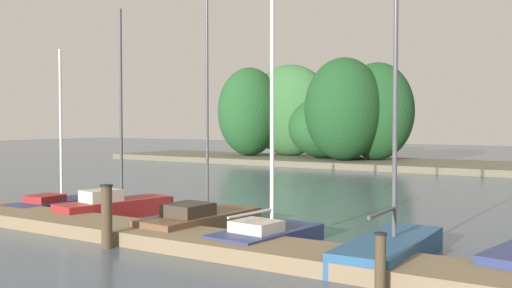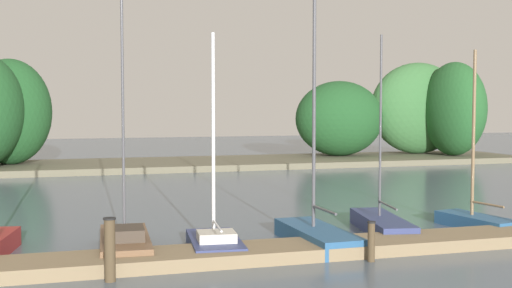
{
  "view_description": "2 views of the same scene",
  "coord_description": "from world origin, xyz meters",
  "px_view_note": "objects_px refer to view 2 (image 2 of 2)",
  "views": [
    {
      "loc": [
        7.32,
        1.07,
        3.03
      ],
      "look_at": [
        -0.55,
        13.25,
        2.48
      ],
      "focal_mm": 40.68,
      "sensor_mm": 36.0,
      "label": 1
    },
    {
      "loc": [
        -4.18,
        -4.86,
        4.19
      ],
      "look_at": [
        1.46,
        14.15,
        3.01
      ],
      "focal_mm": 45.55,
      "sensor_mm": 36.0,
      "label": 2
    }
  ],
  "objects_px": {
    "sailboat_6": "(474,218)",
    "mooring_piling_1": "(110,249)",
    "sailboat_3": "(214,240)",
    "sailboat_5": "(380,223)",
    "sailboat_4": "(315,232)",
    "mooring_piling_2": "(371,241)",
    "sailboat_2": "(125,240)"
  },
  "relations": [
    {
      "from": "sailboat_4",
      "to": "mooring_piling_2",
      "type": "xyz_separation_m",
      "value": [
        0.65,
        -2.44,
        0.17
      ]
    },
    {
      "from": "sailboat_4",
      "to": "mooring_piling_2",
      "type": "relative_size",
      "value": 7.68
    },
    {
      "from": "mooring_piling_1",
      "to": "mooring_piling_2",
      "type": "height_order",
      "value": "mooring_piling_1"
    },
    {
      "from": "sailboat_4",
      "to": "sailboat_6",
      "type": "height_order",
      "value": "sailboat_4"
    },
    {
      "from": "sailboat_2",
      "to": "sailboat_4",
      "type": "height_order",
      "value": "sailboat_2"
    },
    {
      "from": "sailboat_5",
      "to": "mooring_piling_2",
      "type": "xyz_separation_m",
      "value": [
        -2.16,
        -3.65,
        0.24
      ]
    },
    {
      "from": "sailboat_2",
      "to": "sailboat_5",
      "type": "bearing_deg",
      "value": -81.89
    },
    {
      "from": "sailboat_3",
      "to": "sailboat_5",
      "type": "xyz_separation_m",
      "value": [
        5.93,
        1.29,
        -0.02
      ]
    },
    {
      "from": "sailboat_4",
      "to": "sailboat_5",
      "type": "xyz_separation_m",
      "value": [
        2.81,
        1.21,
        -0.07
      ]
    },
    {
      "from": "sailboat_3",
      "to": "sailboat_4",
      "type": "distance_m",
      "value": 3.12
    },
    {
      "from": "sailboat_2",
      "to": "mooring_piling_2",
      "type": "distance_m",
      "value": 6.91
    },
    {
      "from": "sailboat_3",
      "to": "sailboat_5",
      "type": "relative_size",
      "value": 0.96
    },
    {
      "from": "sailboat_6",
      "to": "mooring_piling_1",
      "type": "height_order",
      "value": "sailboat_6"
    },
    {
      "from": "sailboat_4",
      "to": "mooring_piling_1",
      "type": "height_order",
      "value": "sailboat_4"
    },
    {
      "from": "sailboat_4",
      "to": "sailboat_3",
      "type": "bearing_deg",
      "value": 89.87
    },
    {
      "from": "mooring_piling_1",
      "to": "mooring_piling_2",
      "type": "xyz_separation_m",
      "value": [
        6.86,
        0.02,
        -0.22
      ]
    },
    {
      "from": "sailboat_6",
      "to": "mooring_piling_1",
      "type": "bearing_deg",
      "value": 95.11
    },
    {
      "from": "sailboat_6",
      "to": "mooring_piling_2",
      "type": "height_order",
      "value": "sailboat_6"
    },
    {
      "from": "sailboat_2",
      "to": "sailboat_3",
      "type": "relative_size",
      "value": 1.35
    },
    {
      "from": "sailboat_3",
      "to": "sailboat_6",
      "type": "distance_m",
      "value": 9.35
    },
    {
      "from": "sailboat_4",
      "to": "sailboat_6",
      "type": "xyz_separation_m",
      "value": [
        6.18,
        0.89,
        -0.03
      ]
    },
    {
      "from": "mooring_piling_1",
      "to": "mooring_piling_2",
      "type": "relative_size",
      "value": 1.41
    },
    {
      "from": "sailboat_5",
      "to": "mooring_piling_1",
      "type": "height_order",
      "value": "sailboat_5"
    },
    {
      "from": "sailboat_4",
      "to": "sailboat_5",
      "type": "height_order",
      "value": "sailboat_4"
    },
    {
      "from": "sailboat_5",
      "to": "mooring_piling_2",
      "type": "bearing_deg",
      "value": 159.75
    },
    {
      "from": "sailboat_2",
      "to": "sailboat_6",
      "type": "relative_size",
      "value": 1.4
    },
    {
      "from": "sailboat_3",
      "to": "sailboat_6",
      "type": "xyz_separation_m",
      "value": [
        9.3,
        0.97,
        0.02
      ]
    },
    {
      "from": "sailboat_3",
      "to": "mooring_piling_1",
      "type": "xyz_separation_m",
      "value": [
        -3.08,
        -2.39,
        0.45
      ]
    },
    {
      "from": "sailboat_6",
      "to": "sailboat_4",
      "type": "bearing_deg",
      "value": 88.16
    },
    {
      "from": "sailboat_2",
      "to": "mooring_piling_2",
      "type": "bearing_deg",
      "value": -111.89
    },
    {
      "from": "sailboat_4",
      "to": "sailboat_6",
      "type": "distance_m",
      "value": 6.24
    },
    {
      "from": "sailboat_5",
      "to": "sailboat_4",
      "type": "bearing_deg",
      "value": 123.63
    }
  ]
}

